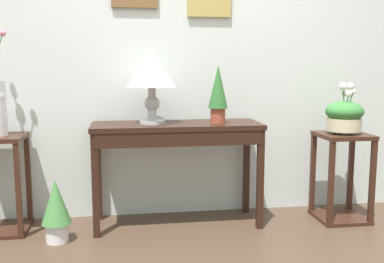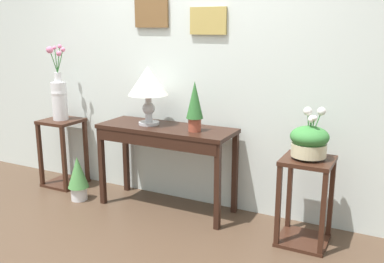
{
  "view_description": "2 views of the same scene",
  "coord_description": "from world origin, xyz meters",
  "px_view_note": "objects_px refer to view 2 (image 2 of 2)",
  "views": [
    {
      "loc": [
        -0.39,
        -2.19,
        1.16
      ],
      "look_at": [
        0.1,
        1.08,
        0.68
      ],
      "focal_mm": 42.06,
      "sensor_mm": 36.0,
      "label": 1
    },
    {
      "loc": [
        1.83,
        -2.11,
        1.6
      ],
      "look_at": [
        0.18,
        1.11,
        0.71
      ],
      "focal_mm": 40.14,
      "sensor_mm": 36.0,
      "label": 2
    }
  ],
  "objects_px": {
    "potted_plant_floor": "(78,177)",
    "pedestal_stand_right": "(305,201)",
    "table_lamp": "(148,84)",
    "pedestal_stand_left": "(63,153)",
    "console_table": "(165,139)",
    "planter_bowl_wide_right": "(309,140)",
    "flower_vase_tall_left": "(59,95)",
    "potted_plant_on_console": "(195,104)"
  },
  "relations": [
    {
      "from": "console_table",
      "to": "flower_vase_tall_left",
      "type": "distance_m",
      "value": 1.28
    },
    {
      "from": "potted_plant_floor",
      "to": "pedestal_stand_right",
      "type": "bearing_deg",
      "value": 3.99
    },
    {
      "from": "console_table",
      "to": "flower_vase_tall_left",
      "type": "xyz_separation_m",
      "value": [
        -1.25,
        0.05,
        0.29
      ]
    },
    {
      "from": "console_table",
      "to": "potted_plant_floor",
      "type": "height_order",
      "value": "console_table"
    },
    {
      "from": "console_table",
      "to": "flower_vase_tall_left",
      "type": "relative_size",
      "value": 1.64
    },
    {
      "from": "table_lamp",
      "to": "potted_plant_on_console",
      "type": "distance_m",
      "value": 0.49
    },
    {
      "from": "table_lamp",
      "to": "potted_plant_on_console",
      "type": "height_order",
      "value": "table_lamp"
    },
    {
      "from": "potted_plant_floor",
      "to": "table_lamp",
      "type": "bearing_deg",
      "value": 19.12
    },
    {
      "from": "table_lamp",
      "to": "pedestal_stand_left",
      "type": "bearing_deg",
      "value": 178.46
    },
    {
      "from": "console_table",
      "to": "planter_bowl_wide_right",
      "type": "distance_m",
      "value": 1.26
    },
    {
      "from": "planter_bowl_wide_right",
      "to": "table_lamp",
      "type": "bearing_deg",
      "value": 176.68
    },
    {
      "from": "console_table",
      "to": "planter_bowl_wide_right",
      "type": "bearing_deg",
      "value": -2.66
    },
    {
      "from": "planter_bowl_wide_right",
      "to": "pedestal_stand_left",
      "type": "bearing_deg",
      "value": 177.44
    },
    {
      "from": "pedestal_stand_left",
      "to": "console_table",
      "type": "bearing_deg",
      "value": -2.45
    },
    {
      "from": "console_table",
      "to": "pedestal_stand_left",
      "type": "bearing_deg",
      "value": 177.55
    },
    {
      "from": "pedestal_stand_right",
      "to": "planter_bowl_wide_right",
      "type": "bearing_deg",
      "value": 21.53
    },
    {
      "from": "console_table",
      "to": "potted_plant_on_console",
      "type": "height_order",
      "value": "potted_plant_on_console"
    },
    {
      "from": "potted_plant_floor",
      "to": "flower_vase_tall_left",
      "type": "bearing_deg",
      "value": 148.19
    },
    {
      "from": "table_lamp",
      "to": "planter_bowl_wide_right",
      "type": "bearing_deg",
      "value": -3.32
    },
    {
      "from": "pedestal_stand_right",
      "to": "potted_plant_floor",
      "type": "distance_m",
      "value": 2.08
    },
    {
      "from": "pedestal_stand_right",
      "to": "planter_bowl_wide_right",
      "type": "relative_size",
      "value": 1.75
    },
    {
      "from": "console_table",
      "to": "pedestal_stand_right",
      "type": "height_order",
      "value": "console_table"
    },
    {
      "from": "potted_plant_on_console",
      "to": "pedestal_stand_left",
      "type": "relative_size",
      "value": 0.6
    },
    {
      "from": "table_lamp",
      "to": "pedestal_stand_right",
      "type": "height_order",
      "value": "table_lamp"
    },
    {
      "from": "pedestal_stand_left",
      "to": "flower_vase_tall_left",
      "type": "height_order",
      "value": "flower_vase_tall_left"
    },
    {
      "from": "planter_bowl_wide_right",
      "to": "potted_plant_floor",
      "type": "xyz_separation_m",
      "value": [
        -2.08,
        -0.15,
        -0.57
      ]
    },
    {
      "from": "potted_plant_on_console",
      "to": "pedestal_stand_right",
      "type": "distance_m",
      "value": 1.15
    },
    {
      "from": "table_lamp",
      "to": "potted_plant_on_console",
      "type": "xyz_separation_m",
      "value": [
        0.47,
        -0.03,
        -0.14
      ]
    },
    {
      "from": "potted_plant_on_console",
      "to": "table_lamp",
      "type": "bearing_deg",
      "value": 175.81
    },
    {
      "from": "pedestal_stand_left",
      "to": "flower_vase_tall_left",
      "type": "distance_m",
      "value": 0.59
    },
    {
      "from": "table_lamp",
      "to": "pedestal_stand_right",
      "type": "xyz_separation_m",
      "value": [
        1.42,
        -0.08,
        -0.79
      ]
    },
    {
      "from": "flower_vase_tall_left",
      "to": "potted_plant_floor",
      "type": "relative_size",
      "value": 1.74
    },
    {
      "from": "console_table",
      "to": "potted_plant_on_console",
      "type": "relative_size",
      "value": 2.93
    },
    {
      "from": "table_lamp",
      "to": "pedestal_stand_left",
      "type": "height_order",
      "value": "table_lamp"
    },
    {
      "from": "pedestal_stand_left",
      "to": "potted_plant_floor",
      "type": "relative_size",
      "value": 1.62
    },
    {
      "from": "console_table",
      "to": "pedestal_stand_right",
      "type": "distance_m",
      "value": 1.29
    },
    {
      "from": "console_table",
      "to": "potted_plant_on_console",
      "type": "xyz_separation_m",
      "value": [
        0.3,
        -0.01,
        0.33
      ]
    },
    {
      "from": "flower_vase_tall_left",
      "to": "potted_plant_floor",
      "type": "xyz_separation_m",
      "value": [
        0.41,
        -0.26,
        -0.7
      ]
    },
    {
      "from": "planter_bowl_wide_right",
      "to": "potted_plant_floor",
      "type": "height_order",
      "value": "planter_bowl_wide_right"
    },
    {
      "from": "potted_plant_on_console",
      "to": "potted_plant_floor",
      "type": "height_order",
      "value": "potted_plant_on_console"
    },
    {
      "from": "pedestal_stand_left",
      "to": "potted_plant_floor",
      "type": "distance_m",
      "value": 0.5
    },
    {
      "from": "console_table",
      "to": "table_lamp",
      "type": "relative_size",
      "value": 2.37
    }
  ]
}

